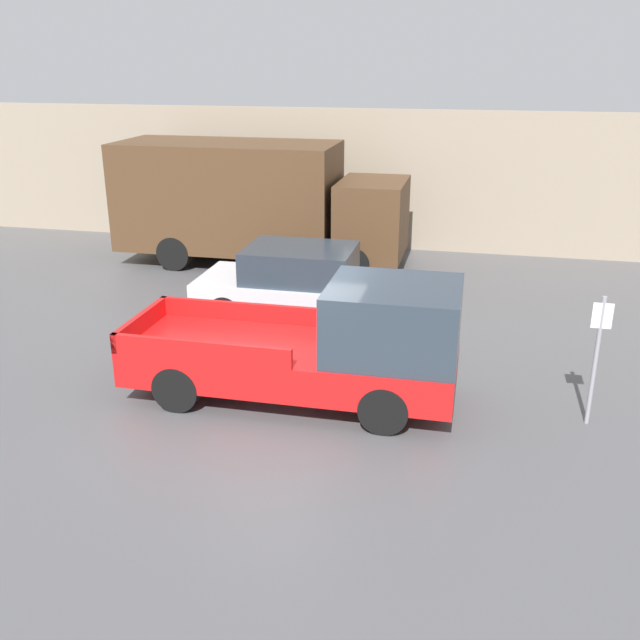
{
  "coord_description": "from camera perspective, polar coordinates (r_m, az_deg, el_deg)",
  "views": [
    {
      "loc": [
        3.04,
        -10.52,
        5.51
      ],
      "look_at": [
        0.42,
        1.11,
        1.06
      ],
      "focal_mm": 40.0,
      "sensor_mm": 36.0,
      "label": 1
    }
  ],
  "objects": [
    {
      "name": "pickup_truck",
      "position": [
        11.78,
        0.5,
        -2.12
      ],
      "size": [
        5.49,
        2.03,
        2.11
      ],
      "color": "red",
      "rests_on": "ground"
    },
    {
      "name": "parking_sign",
      "position": [
        11.73,
        21.25,
        -2.5
      ],
      "size": [
        0.3,
        0.07,
        2.13
      ],
      "color": "gray",
      "rests_on": "ground"
    },
    {
      "name": "delivery_truck",
      "position": [
        19.86,
        -5.51,
        9.54
      ],
      "size": [
        7.84,
        2.61,
        3.3
      ],
      "color": "#4C331E",
      "rests_on": "ground"
    },
    {
      "name": "building_wall",
      "position": [
        21.51,
        4.49,
        11.11
      ],
      "size": [
        28.0,
        0.15,
        4.06
      ],
      "color": "gray",
      "rests_on": "ground"
    },
    {
      "name": "car",
      "position": [
        15.56,
        -1.88,
        2.96
      ],
      "size": [
        4.21,
        2.0,
        1.64
      ],
      "color": "silver",
      "rests_on": "ground"
    },
    {
      "name": "ground_plane",
      "position": [
        12.26,
        -3.06,
        -6.25
      ],
      "size": [
        60.0,
        60.0,
        0.0
      ],
      "primitive_type": "plane",
      "color": "#4C4C4F"
    }
  ]
}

